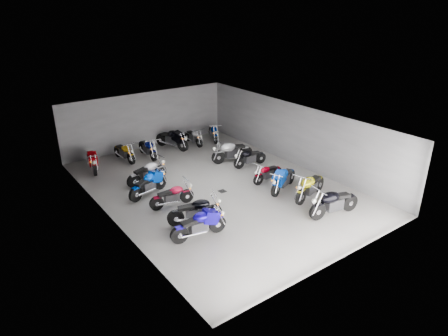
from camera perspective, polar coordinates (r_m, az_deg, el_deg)
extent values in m
plane|color=gray|center=(18.53, -1.15, -2.79)|extent=(14.00, 14.00, 0.00)
cube|color=slate|center=(23.69, -11.00, 6.75)|extent=(10.00, 0.10, 3.20)
cube|color=slate|center=(15.81, -16.22, -2.09)|extent=(0.10, 14.00, 3.20)
cube|color=slate|center=(20.98, 10.11, 4.70)|extent=(0.10, 14.00, 3.20)
cube|color=black|center=(17.37, -1.23, 6.82)|extent=(10.00, 14.00, 0.04)
cube|color=black|center=(18.16, -0.25, -3.33)|extent=(0.32, 0.32, 0.01)
cylinder|color=black|center=(15.00, -0.97, -8.01)|extent=(0.69, 0.22, 0.67)
cylinder|color=black|center=(14.45, -6.39, -9.47)|extent=(0.69, 0.24, 0.67)
cube|color=#2D2D30|center=(14.65, -3.64, -8.38)|extent=(0.72, 0.40, 0.42)
ellipsoid|color=#120696|center=(14.57, -2.84, -7.03)|extent=(0.76, 0.51, 0.38)
cube|color=black|center=(14.38, -4.89, -7.71)|extent=(0.67, 0.37, 0.19)
cylinder|color=black|center=(15.76, -1.46, -6.37)|extent=(0.68, 0.35, 0.67)
cylinder|color=black|center=(15.48, -6.91, -7.12)|extent=(0.68, 0.37, 0.67)
cube|color=#2D2D30|center=(15.55, -4.17, -6.42)|extent=(0.74, 0.52, 0.42)
ellipsoid|color=black|center=(15.43, -3.37, -5.22)|extent=(0.81, 0.63, 0.38)
cube|color=black|center=(15.35, -5.42, -5.63)|extent=(0.70, 0.49, 0.19)
cylinder|color=black|center=(17.16, -5.34, -4.00)|extent=(0.61, 0.19, 0.60)
cylinder|color=black|center=(16.72, -9.61, -5.01)|extent=(0.61, 0.21, 0.60)
cube|color=#2D2D30|center=(16.88, -7.46, -4.22)|extent=(0.64, 0.35, 0.38)
ellipsoid|color=maroon|center=(16.82, -6.86, -3.15)|extent=(0.68, 0.45, 0.34)
cube|color=black|center=(16.67, -8.46, -3.63)|extent=(0.60, 0.33, 0.17)
cylinder|color=black|center=(18.48, -9.08, -2.03)|extent=(0.68, 0.34, 0.67)
cylinder|color=black|center=(17.56, -12.52, -3.70)|extent=(0.68, 0.36, 0.67)
cube|color=#2D2D30|center=(17.96, -10.78, -2.55)|extent=(0.74, 0.51, 0.42)
ellipsoid|color=#0035B9|center=(17.96, -10.33, -1.34)|extent=(0.80, 0.62, 0.38)
cube|color=black|center=(17.64, -11.62, -2.07)|extent=(0.69, 0.48, 0.19)
cylinder|color=black|center=(19.58, -9.11, -0.56)|extent=(0.67, 0.23, 0.66)
cylinder|color=black|center=(18.83, -12.77, -1.84)|extent=(0.68, 0.25, 0.66)
cube|color=#2D2D30|center=(19.15, -10.93, -0.91)|extent=(0.71, 0.41, 0.41)
ellipsoid|color=#AFAEB5|center=(19.14, -10.44, 0.19)|extent=(0.76, 0.52, 0.37)
cube|color=black|center=(18.88, -11.81, -0.39)|extent=(0.67, 0.38, 0.19)
cylinder|color=black|center=(16.18, 13.20, -6.07)|extent=(0.74, 0.26, 0.73)
cylinder|color=black|center=(17.20, 17.49, -4.74)|extent=(0.75, 0.29, 0.73)
cube|color=#2D2D30|center=(16.63, 15.45, -5.05)|extent=(0.79, 0.46, 0.46)
ellipsoid|color=black|center=(16.31, 14.92, -4.12)|extent=(0.84, 0.58, 0.41)
cube|color=black|center=(16.71, 16.51, -3.79)|extent=(0.74, 0.43, 0.21)
cylinder|color=black|center=(17.19, 10.92, -4.07)|extent=(0.73, 0.33, 0.71)
cylinder|color=black|center=(18.51, 13.33, -2.26)|extent=(0.73, 0.35, 0.71)
cube|color=#2D2D30|center=(17.80, 12.20, -2.81)|extent=(0.79, 0.51, 0.45)
ellipsoid|color=#BBB10F|center=(17.45, 11.92, -2.03)|extent=(0.85, 0.63, 0.40)
cube|color=black|center=(17.96, 12.81, -1.52)|extent=(0.74, 0.48, 0.20)
cylinder|color=black|center=(17.71, 7.42, -3.02)|extent=(0.70, 0.39, 0.70)
cylinder|color=black|center=(19.03, 9.44, -1.24)|extent=(0.71, 0.41, 0.70)
cube|color=#2D2D30|center=(18.32, 8.49, -1.79)|extent=(0.78, 0.57, 0.43)
ellipsoid|color=#0332A7|center=(17.98, 8.24, -1.06)|extent=(0.85, 0.68, 0.39)
cube|color=black|center=(18.49, 8.98, -0.55)|extent=(0.73, 0.53, 0.20)
cylinder|color=black|center=(18.73, 4.93, -1.63)|extent=(0.57, 0.16, 0.56)
cylinder|color=black|center=(19.58, 7.58, -0.62)|extent=(0.57, 0.17, 0.56)
cube|color=#2D2D30|center=(19.11, 6.29, -0.87)|extent=(0.59, 0.31, 0.35)
ellipsoid|color=#970014|center=(18.87, 5.92, -0.25)|extent=(0.62, 0.40, 0.32)
cube|color=black|center=(19.21, 6.91, 0.02)|extent=(0.55, 0.29, 0.16)
cylinder|color=black|center=(20.47, 2.17, 0.71)|extent=(0.61, 0.16, 0.61)
cylinder|color=black|center=(21.22, 5.23, 1.46)|extent=(0.61, 0.18, 0.61)
cube|color=#2D2D30|center=(20.80, 3.73, 1.33)|extent=(0.63, 0.32, 0.38)
ellipsoid|color=black|center=(20.58, 3.28, 2.00)|extent=(0.67, 0.42, 0.34)
cube|color=black|center=(20.87, 4.43, 2.17)|extent=(0.59, 0.30, 0.17)
cylinder|color=black|center=(21.04, -0.82, 1.54)|extent=(0.74, 0.27, 0.73)
cylinder|color=black|center=(21.74, 3.10, 2.23)|extent=(0.75, 0.29, 0.73)
cube|color=#2D2D30|center=(21.34, 1.17, 2.18)|extent=(0.79, 0.46, 0.45)
ellipsoid|color=#9D9EA1|center=(21.10, 0.58, 2.99)|extent=(0.84, 0.58, 0.41)
cube|color=black|center=(21.39, 2.05, 3.12)|extent=(0.74, 0.43, 0.21)
cylinder|color=black|center=(20.63, -18.00, -0.13)|extent=(0.29, 0.72, 0.71)
cylinder|color=black|center=(22.12, -18.52, 1.36)|extent=(0.31, 0.72, 0.71)
cube|color=#2D2D30|center=(21.33, -18.30, 0.92)|extent=(0.47, 0.77, 0.44)
ellipsoid|color=#970409|center=(20.98, -18.34, 1.58)|extent=(0.59, 0.83, 0.40)
cube|color=black|center=(21.55, -18.52, 2.00)|extent=(0.44, 0.72, 0.20)
cylinder|color=black|center=(21.55, -13.12, 1.32)|extent=(0.19, 0.65, 0.64)
cylinder|color=black|center=(22.76, -14.91, 2.31)|extent=(0.21, 0.65, 0.64)
cube|color=#2D2D30|center=(22.12, -14.06, 2.07)|extent=(0.36, 0.67, 0.40)
ellipsoid|color=#C28E0F|center=(21.82, -13.87, 2.69)|extent=(0.46, 0.71, 0.36)
cube|color=black|center=(22.29, -14.52, 2.95)|extent=(0.34, 0.63, 0.18)
cylinder|color=black|center=(21.75, -10.06, 1.81)|extent=(0.16, 0.66, 0.66)
cylinder|color=black|center=(23.05, -11.59, 2.92)|extent=(0.18, 0.66, 0.66)
cube|color=#2D2D30|center=(22.36, -10.87, 2.63)|extent=(0.34, 0.68, 0.41)
ellipsoid|color=navy|center=(22.06, -10.69, 3.26)|extent=(0.44, 0.72, 0.37)
cube|color=black|center=(22.56, -11.26, 3.55)|extent=(0.31, 0.64, 0.19)
cylinder|color=black|center=(22.92, -5.89, 3.26)|extent=(0.38, 0.74, 0.73)
cylinder|color=black|center=(23.99, -8.90, 4.01)|extent=(0.40, 0.75, 0.73)
cube|color=#2D2D30|center=(23.41, -7.45, 3.91)|extent=(0.56, 0.81, 0.46)
ellipsoid|color=black|center=(23.13, -7.03, 4.65)|extent=(0.68, 0.88, 0.41)
cube|color=black|center=(23.54, -8.15, 4.80)|extent=(0.53, 0.76, 0.21)
cylinder|color=black|center=(23.48, -3.55, 3.66)|extent=(0.15, 0.61, 0.60)
cylinder|color=black|center=(24.61, -5.14, 4.53)|extent=(0.17, 0.61, 0.60)
cube|color=#2D2D30|center=(24.01, -4.37, 4.32)|extent=(0.31, 0.63, 0.38)
ellipsoid|color=#BBBCC3|center=(23.75, -4.15, 4.88)|extent=(0.41, 0.66, 0.34)
cube|color=black|center=(24.18, -4.74, 5.10)|extent=(0.29, 0.59, 0.17)
cylinder|color=black|center=(24.01, -1.21, 4.19)|extent=(0.37, 0.64, 0.64)
cylinder|color=black|center=(25.36, -1.87, 5.22)|extent=(0.39, 0.65, 0.64)
cube|color=#2D2D30|center=(24.66, -1.55, 4.94)|extent=(0.53, 0.72, 0.40)
ellipsoid|color=#0025A0|center=(24.35, -1.46, 5.50)|extent=(0.64, 0.78, 0.36)
cube|color=black|center=(24.87, -1.71, 5.78)|extent=(0.50, 0.67, 0.18)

